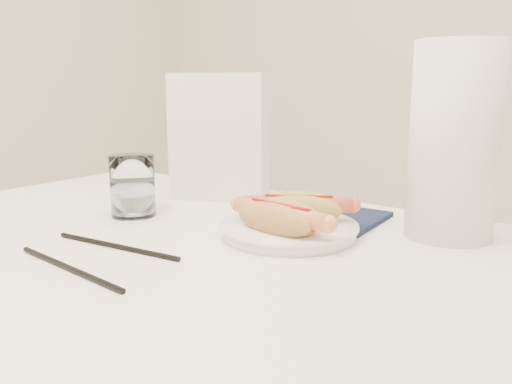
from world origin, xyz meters
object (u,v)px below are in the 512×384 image
Objects in this scene: napkin_box at (221,136)px; plate at (288,231)px; paper_towel_roll at (454,141)px; hotdog_left at (298,209)px; table at (185,274)px; hotdog_right at (280,218)px; water_glass at (133,186)px.

plate is at bearing -55.68° from napkin_box.
napkin_box is at bearing 178.31° from paper_towel_roll.
napkin_box reaches higher than plate.
hotdog_left is at bearing 90.43° from plate.
table is 7.30× the size of hotdog_left.
hotdog_right is 0.32m from water_glass.
water_glass reaches higher than table.
paper_towel_roll is (0.33, 0.26, 0.21)m from table.
hotdog_right reaches higher than plate.
napkin_box reaches higher than water_glass.
plate reaches higher than table.
table is at bearing -146.61° from hotdog_right.
table is 0.22m from water_glass.
hotdog_left is 0.33m from napkin_box.
paper_towel_roll is at bearing 22.48° from water_glass.
napkin_box is at bearing 151.50° from hotdog_right.
water_glass reaches higher than hotdog_left.
plate is 0.29m from paper_towel_roll.
hotdog_right reaches higher than table.
water_glass is at bearing -170.21° from hotdog_right.
water_glass is (-0.30, -0.06, 0.05)m from plate.
napkin_box is (-0.28, 0.17, 0.12)m from plate.
hotdog_left is at bearing 47.94° from table.
table is 0.18m from plate.
table is 4.60× the size of napkin_box.
plate is 0.05m from hotdog_right.
plate is 0.70× the size of paper_towel_roll.
plate is 1.31× the size of hotdog_left.
hotdog_right is at bearing 2.89° from water_glass.
plate is at bearing -119.99° from hotdog_left.
water_glass reaches higher than hotdog_right.
paper_towel_roll reaches higher than plate.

